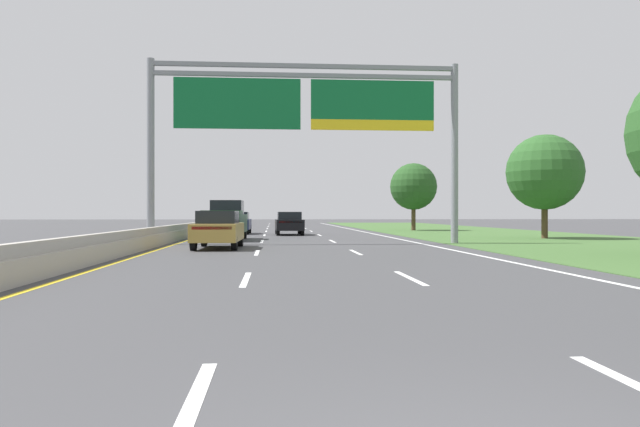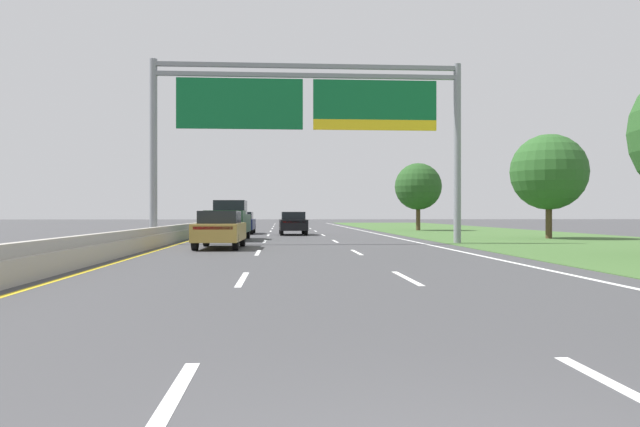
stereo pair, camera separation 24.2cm
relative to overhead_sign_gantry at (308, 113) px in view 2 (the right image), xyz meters
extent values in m
plane|color=#3D3D3F|center=(-0.30, 9.08, -6.30)|extent=(220.00, 220.00, 0.00)
cube|color=white|center=(-2.15, -24.42, -6.29)|extent=(0.14, 3.00, 0.01)
cube|color=white|center=(-2.15, -15.42, -6.29)|extent=(0.14, 3.00, 0.01)
cube|color=white|center=(-2.15, -6.42, -6.29)|extent=(0.14, 3.00, 0.01)
cube|color=white|center=(-2.15, 2.58, -6.29)|extent=(0.14, 3.00, 0.01)
cube|color=white|center=(-2.15, 11.58, -6.29)|extent=(0.14, 3.00, 0.01)
cube|color=white|center=(-2.15, 20.58, -6.29)|extent=(0.14, 3.00, 0.01)
cube|color=white|center=(-2.15, 29.58, -6.29)|extent=(0.14, 3.00, 0.01)
cube|color=white|center=(-2.15, 38.58, -6.29)|extent=(0.14, 3.00, 0.01)
cube|color=white|center=(-2.15, 47.58, -6.29)|extent=(0.14, 3.00, 0.01)
cube|color=white|center=(-2.15, 56.58, -6.29)|extent=(0.14, 3.00, 0.01)
cube|color=white|center=(1.55, -15.42, -6.29)|extent=(0.14, 3.00, 0.01)
cube|color=white|center=(1.55, -6.42, -6.29)|extent=(0.14, 3.00, 0.01)
cube|color=white|center=(1.55, 2.58, -6.29)|extent=(0.14, 3.00, 0.01)
cube|color=white|center=(1.55, 11.58, -6.29)|extent=(0.14, 3.00, 0.01)
cube|color=white|center=(1.55, 20.58, -6.29)|extent=(0.14, 3.00, 0.01)
cube|color=white|center=(1.55, 29.58, -6.29)|extent=(0.14, 3.00, 0.01)
cube|color=white|center=(1.55, 38.58, -6.29)|extent=(0.14, 3.00, 0.01)
cube|color=white|center=(1.55, 47.58, -6.29)|extent=(0.14, 3.00, 0.01)
cube|color=white|center=(1.55, 56.58, -6.29)|extent=(0.14, 3.00, 0.01)
cube|color=white|center=(5.60, 9.08, -6.29)|extent=(0.16, 106.00, 0.01)
cube|color=gold|center=(-6.20, 9.08, -6.29)|extent=(0.16, 106.00, 0.01)
cube|color=#3D602D|center=(13.65, 9.08, -6.29)|extent=(14.00, 110.00, 0.02)
cube|color=#A8A399|center=(-6.90, 9.08, -6.02)|extent=(0.60, 110.00, 0.55)
cube|color=#A8A399|center=(-6.90, 9.08, -5.60)|extent=(0.25, 110.00, 0.30)
cylinder|color=gray|center=(-7.35, 0.09, -1.89)|extent=(0.36, 0.36, 8.81)
cylinder|color=gray|center=(7.35, 0.09, -1.89)|extent=(0.36, 0.36, 8.81)
cube|color=gray|center=(0.00, 0.09, 2.29)|extent=(14.70, 0.24, 0.20)
cube|color=gray|center=(0.00, 0.09, 1.84)|extent=(14.70, 0.24, 0.20)
cube|color=#0C602D|center=(-3.25, -0.09, 0.41)|extent=(6.00, 0.12, 2.42)
cube|color=#0C602D|center=(3.25, -0.09, 0.66)|extent=(6.00, 0.12, 1.92)
cube|color=yellow|center=(3.25, -0.09, -0.55)|extent=(6.00, 0.12, 0.50)
cube|color=#193D23|center=(-4.17, 4.43, -5.38)|extent=(2.14, 5.45, 1.00)
cube|color=black|center=(-4.14, 5.28, -4.49)|extent=(1.77, 1.94, 0.78)
cube|color=#B21414|center=(-4.24, 1.77, -5.08)|extent=(1.68, 0.12, 0.12)
cube|color=#193D23|center=(-4.21, 2.70, -4.78)|extent=(2.05, 2.00, 0.20)
cylinder|color=black|center=(-4.97, 6.29, -5.88)|extent=(0.32, 0.85, 0.84)
cylinder|color=black|center=(-3.27, 6.24, -5.88)|extent=(0.32, 0.85, 0.84)
cylinder|color=black|center=(-5.06, 2.62, -5.88)|extent=(0.32, 0.85, 0.84)
cylinder|color=black|center=(-3.36, 2.57, -5.88)|extent=(0.32, 0.85, 0.84)
cube|color=black|center=(-0.48, 12.23, -5.61)|extent=(1.92, 4.44, 0.72)
cube|color=black|center=(-0.48, 12.18, -4.99)|extent=(1.62, 2.34, 0.52)
cube|color=#B21414|center=(-0.43, 10.07, -5.39)|extent=(1.53, 0.12, 0.12)
cylinder|color=black|center=(-1.32, 13.71, -5.97)|extent=(0.24, 0.66, 0.66)
cylinder|color=black|center=(0.28, 13.74, -5.97)|extent=(0.24, 0.66, 0.66)
cylinder|color=black|center=(-1.25, 10.71, -5.97)|extent=(0.24, 0.66, 0.66)
cylinder|color=black|center=(0.35, 10.75, -5.97)|extent=(0.24, 0.66, 0.66)
cube|color=#161E47|center=(-4.13, 14.50, -5.61)|extent=(1.86, 4.42, 0.72)
cube|color=black|center=(-4.13, 14.45, -4.99)|extent=(1.58, 2.31, 0.52)
cube|color=#B21414|center=(-4.15, 12.34, -5.39)|extent=(1.53, 0.09, 0.12)
cylinder|color=black|center=(-4.92, 16.00, -5.97)|extent=(0.23, 0.66, 0.66)
cylinder|color=black|center=(-3.32, 15.99, -5.97)|extent=(0.23, 0.66, 0.66)
cylinder|color=black|center=(-4.95, 13.01, -5.97)|extent=(0.23, 0.66, 0.66)
cylinder|color=black|center=(-3.35, 13.00, -5.97)|extent=(0.23, 0.66, 0.66)
cube|color=#A38438|center=(-3.85, -3.46, -5.61)|extent=(1.93, 4.44, 0.72)
cube|color=black|center=(-3.85, -3.51, -4.99)|extent=(1.62, 2.34, 0.52)
cube|color=#B21414|center=(-3.90, -5.62, -5.39)|extent=(1.53, 0.12, 0.12)
cylinder|color=black|center=(-4.61, -1.94, -5.97)|extent=(0.24, 0.67, 0.66)
cylinder|color=black|center=(-3.01, -1.98, -5.97)|extent=(0.24, 0.67, 0.66)
cylinder|color=black|center=(-4.68, -4.94, -5.97)|extent=(0.24, 0.67, 0.66)
cylinder|color=black|center=(-3.08, -4.97, -5.97)|extent=(0.24, 0.67, 0.66)
cylinder|color=#4C3823|center=(14.16, 4.85, -5.24)|extent=(0.36, 0.36, 2.11)
sphere|color=#285623|center=(14.16, 4.85, -2.43)|extent=(4.38, 4.38, 4.38)
cylinder|color=#4C3823|center=(10.40, 21.70, -5.21)|extent=(0.36, 0.36, 2.17)
sphere|color=#234C1E|center=(10.40, 21.70, -2.52)|extent=(3.99, 3.99, 3.99)
camera|label=1|loc=(-1.53, -28.82, -4.83)|focal=33.67mm
camera|label=2|loc=(-1.29, -28.83, -4.83)|focal=33.67mm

